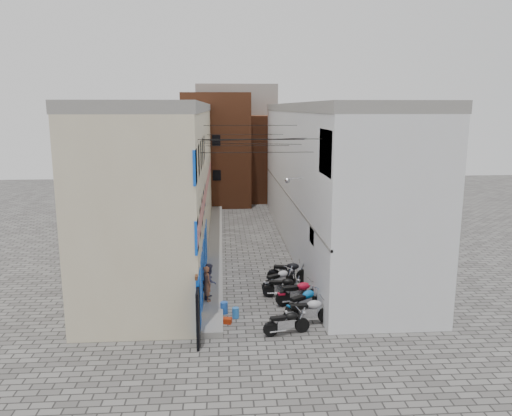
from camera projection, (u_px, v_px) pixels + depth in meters
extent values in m
plane|color=#524F4D|center=(265.00, 337.00, 19.32)|extent=(90.00, 90.00, 0.00)
cube|color=gray|center=(215.00, 245.00, 31.87)|extent=(0.90, 26.00, 0.25)
cube|color=beige|center=(166.00, 181.00, 30.85)|extent=(5.00, 26.00, 8.50)
cube|color=tan|center=(206.00, 185.00, 31.07)|extent=(0.10, 26.00, 0.80)
cube|color=blue|center=(203.00, 267.00, 23.68)|extent=(0.12, 10.20, 2.40)
cube|color=blue|center=(201.00, 184.00, 22.89)|extent=(0.10, 10.20, 4.00)
cube|color=gray|center=(164.00, 107.00, 29.96)|extent=(5.10, 26.00, 0.50)
cube|color=black|center=(198.00, 317.00, 18.54)|extent=(0.10, 1.20, 2.20)
cube|color=silver|center=(326.00, 180.00, 31.53)|extent=(5.00, 26.00, 8.50)
cube|color=blue|center=(326.00, 153.00, 19.57)|extent=(0.10, 2.40, 1.80)
cube|color=white|center=(313.00, 235.00, 22.81)|extent=(0.08, 1.00, 0.70)
cylinder|color=#B2B2B7|center=(295.00, 179.00, 25.28)|extent=(0.80, 0.06, 0.06)
sphere|color=#B2B2B7|center=(287.00, 181.00, 25.27)|extent=(0.28, 0.28, 0.28)
cube|color=gray|center=(328.00, 107.00, 30.64)|extent=(5.10, 26.00, 0.50)
cube|color=gray|center=(287.00, 193.00, 31.53)|extent=(0.10, 26.00, 0.12)
cube|color=brown|center=(217.00, 149.00, 45.58)|extent=(6.00, 6.00, 10.00)
cube|color=brown|center=(269.00, 158.00, 48.07)|extent=(5.00, 6.00, 8.00)
cube|color=gray|center=(237.00, 139.00, 51.48)|extent=(8.00, 5.00, 11.00)
cube|color=black|center=(240.00, 195.00, 43.72)|extent=(2.00, 0.30, 2.40)
cylinder|color=black|center=(261.00, 139.00, 19.79)|extent=(5.20, 0.02, 0.02)
cylinder|color=black|center=(257.00, 152.00, 21.89)|extent=(5.20, 0.02, 0.02)
cylinder|color=black|center=(254.00, 140.00, 24.25)|extent=(5.20, 0.02, 0.02)
cylinder|color=black|center=(251.00, 125.00, 26.58)|extent=(5.20, 0.02, 0.02)
cylinder|color=black|center=(248.00, 146.00, 29.77)|extent=(5.20, 0.02, 0.02)
cylinder|color=black|center=(245.00, 135.00, 32.60)|extent=(5.20, 0.02, 0.02)
cylinder|color=black|center=(256.00, 140.00, 22.76)|extent=(5.65, 2.07, 0.02)
cylinder|color=black|center=(252.00, 144.00, 25.78)|extent=(5.80, 1.58, 0.02)
imported|color=brown|center=(207.00, 283.00, 22.19)|extent=(0.58, 0.68, 1.60)
imported|color=#383955|center=(210.00, 281.00, 22.49)|extent=(0.71, 0.86, 1.61)
cylinder|color=blue|center=(236.00, 313.00, 21.06)|extent=(0.29, 0.29, 0.45)
cylinder|color=blue|center=(224.00, 308.00, 21.51)|extent=(0.35, 0.35, 0.51)
cube|color=#9F280B|center=(227.00, 321.00, 20.54)|extent=(0.41, 0.35, 0.22)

